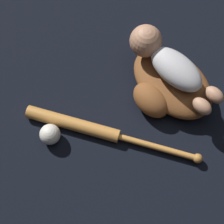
% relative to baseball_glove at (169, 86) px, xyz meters
% --- Properties ---
extents(ground_plane, '(6.00, 6.00, 0.00)m').
position_rel_baseball_glove_xyz_m(ground_plane, '(0.01, -0.08, -0.05)').
color(ground_plane, black).
extents(baseball_glove, '(0.37, 0.32, 0.09)m').
position_rel_baseball_glove_xyz_m(baseball_glove, '(0.00, 0.00, 0.00)').
color(baseball_glove, brown).
rests_on(baseball_glove, ground).
extents(baby_figure, '(0.38, 0.21, 0.11)m').
position_rel_baseball_glove_xyz_m(baby_figure, '(0.05, -0.00, 0.09)').
color(baby_figure, '#B2B2B7').
rests_on(baby_figure, baseball_glove).
extents(baseball_bat, '(0.43, 0.48, 0.05)m').
position_rel_baseball_glove_xyz_m(baseball_bat, '(-0.02, 0.32, -0.02)').
color(baseball_bat, '#C6843D').
rests_on(baseball_bat, ground).
extents(baseball, '(0.07, 0.07, 0.07)m').
position_rel_baseball_glove_xyz_m(baseball, '(0.01, 0.45, -0.01)').
color(baseball, silver).
rests_on(baseball, ground).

